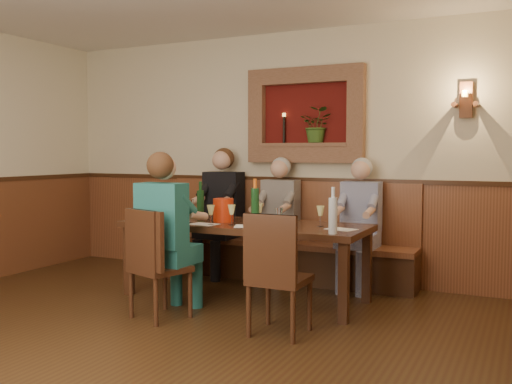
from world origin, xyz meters
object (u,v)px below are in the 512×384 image
at_px(dining_table, 245,230).
at_px(wine_bottle_green_a, 255,205).
at_px(person_bench_mid, 277,230).
at_px(wine_bottle_green_b, 200,204).
at_px(water_bottle, 333,215).
at_px(person_bench_right, 358,236).
at_px(person_chair_front, 168,248).
at_px(chair_near_left, 159,286).
at_px(spittoon_bucket, 223,210).
at_px(person_bench_left, 220,222).
at_px(bench, 283,251).
at_px(chair_near_right, 279,299).

distance_m(dining_table, wine_bottle_green_a, 0.27).
bearing_deg(person_bench_mid, wine_bottle_green_b, -120.38).
bearing_deg(dining_table, person_bench_mid, 91.36).
xyz_separation_m(dining_table, water_bottle, (1.01, -0.35, 0.24)).
distance_m(person_bench_right, person_chair_front, 2.05).
bearing_deg(chair_near_left, person_chair_front, 105.78).
bearing_deg(person_bench_right, dining_table, -137.08).
bearing_deg(spittoon_bucket, person_bench_left, 121.67).
relative_size(dining_table, person_bench_right, 1.74).
xyz_separation_m(person_bench_left, person_bench_mid, (0.73, 0.00, -0.05)).
distance_m(person_chair_front, wine_bottle_green_a, 0.99).
distance_m(person_bench_right, wine_bottle_green_a, 1.19).
distance_m(dining_table, wine_bottle_green_b, 0.56).
distance_m(chair_near_left, wine_bottle_green_a, 1.24).
distance_m(wine_bottle_green_b, water_bottle, 1.56).
height_order(person_bench_left, water_bottle, person_bench_left).
height_order(bench, person_bench_mid, person_bench_mid).
height_order(person_bench_right, wine_bottle_green_a, person_bench_right).
bearing_deg(spittoon_bucket, wine_bottle_green_b, 174.80).
bearing_deg(bench, wine_bottle_green_a, -83.82).
distance_m(dining_table, person_chair_front, 0.86).
xyz_separation_m(person_bench_left, water_bottle, (1.77, -1.19, 0.29)).
height_order(person_bench_right, spittoon_bucket, person_bench_right).
bearing_deg(water_bottle, chair_near_left, -157.70).
bearing_deg(person_chair_front, wine_bottle_green_b, 100.49).
bearing_deg(dining_table, chair_near_right, -49.34).
relative_size(dining_table, chair_near_right, 2.47).
xyz_separation_m(person_bench_right, water_bottle, (0.11, -1.19, 0.34)).
relative_size(spittoon_bucket, wine_bottle_green_a, 0.53).
bearing_deg(person_bench_left, chair_near_right, -48.67).
height_order(spittoon_bucket, wine_bottle_green_a, wine_bottle_green_a).
xyz_separation_m(person_bench_mid, wine_bottle_green_a, (0.12, -0.81, 0.36)).
distance_m(chair_near_left, person_bench_left, 1.83).
bearing_deg(chair_near_right, person_bench_mid, 113.49).
bearing_deg(bench, person_bench_right, -6.59).
xyz_separation_m(wine_bottle_green_a, wine_bottle_green_b, (-0.60, -0.02, -0.02)).
bearing_deg(water_bottle, chair_near_right, -117.30).
distance_m(bench, person_bench_right, 0.94).
relative_size(bench, person_bench_mid, 2.17).
xyz_separation_m(chair_near_left, person_bench_right, (1.27, 1.75, 0.29)).
height_order(person_chair_front, water_bottle, person_chair_front).
bearing_deg(person_bench_mid, wine_bottle_green_a, -81.64).
height_order(person_bench_left, spittoon_bucket, person_bench_left).
bearing_deg(bench, spittoon_bucket, -103.31).
height_order(person_bench_right, wine_bottle_green_b, person_bench_right).
height_order(dining_table, spittoon_bucket, spittoon_bucket).
bearing_deg(chair_near_left, person_bench_right, 72.48).
bearing_deg(chair_near_right, person_bench_left, 130.65).
distance_m(person_bench_left, wine_bottle_green_b, 0.91).
bearing_deg(person_bench_left, wine_bottle_green_a, -43.37).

